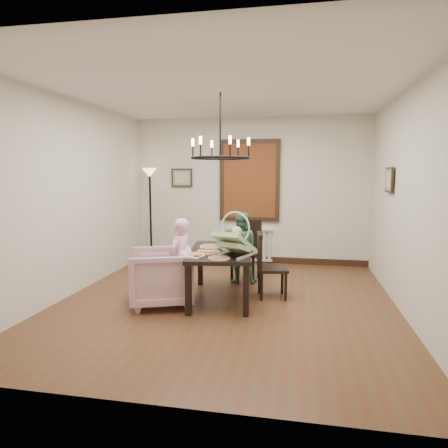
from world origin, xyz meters
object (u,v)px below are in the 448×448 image
(chair_right, at_px, (273,265))
(drinking_glass, at_px, (224,244))
(seated_man, at_px, (240,253))
(dining_table, at_px, (220,256))
(baby_bouncer, at_px, (235,241))
(floor_lamp, at_px, (151,217))
(elderly_woman, at_px, (180,268))
(armchair, at_px, (161,277))
(chair_far, at_px, (246,250))

(chair_right, bearing_deg, drinking_glass, 88.34)
(seated_man, bearing_deg, drinking_glass, 75.09)
(dining_table, bearing_deg, drinking_glass, 70.40)
(baby_bouncer, xyz_separation_m, floor_lamp, (-2.05, 2.38, 0.01))
(chair_right, xyz_separation_m, elderly_woman, (-1.22, -0.46, 0.01))
(dining_table, height_order, floor_lamp, floor_lamp)
(elderly_woman, bearing_deg, chair_right, 125.35)
(seated_man, bearing_deg, baby_bouncer, 89.00)
(dining_table, xyz_separation_m, armchair, (-0.73, -0.38, -0.23))
(dining_table, relative_size, chair_right, 1.70)
(elderly_woman, bearing_deg, armchair, -42.96)
(chair_far, bearing_deg, drinking_glass, -92.65)
(chair_far, xyz_separation_m, floor_lamp, (-2.00, 0.96, 0.41))
(elderly_woman, distance_m, drinking_glass, 0.70)
(drinking_glass, bearing_deg, armchair, -147.09)
(seated_man, height_order, floor_lamp, floor_lamp)
(dining_table, xyz_separation_m, chair_far, (0.21, 1.07, -0.11))
(dining_table, relative_size, seated_man, 1.67)
(baby_bouncer, bearing_deg, drinking_glass, 135.61)
(dining_table, relative_size, elderly_woman, 1.66)
(chair_right, relative_size, baby_bouncer, 1.53)
(chair_right, height_order, elderly_woman, elderly_woman)
(chair_right, xyz_separation_m, armchair, (-1.44, -0.60, -0.09))
(dining_table, xyz_separation_m, elderly_woman, (-0.51, -0.24, -0.13))
(chair_far, height_order, baby_bouncer, baby_bouncer)
(elderly_woman, height_order, baby_bouncer, baby_bouncer)
(chair_far, xyz_separation_m, baby_bouncer, (0.05, -1.42, 0.40))
(chair_right, height_order, floor_lamp, floor_lamp)
(chair_right, relative_size, seated_man, 0.98)
(elderly_woman, relative_size, drinking_glass, 6.86)
(floor_lamp, bearing_deg, armchair, -66.11)
(seated_man, bearing_deg, dining_table, 74.75)
(chair_far, bearing_deg, seated_man, -101.33)
(armchair, bearing_deg, baby_bouncer, 71.55)
(chair_far, xyz_separation_m, armchair, (-0.94, -1.45, -0.12))
(chair_far, xyz_separation_m, seated_man, (-0.06, -0.17, -0.02))
(dining_table, height_order, seated_man, seated_man)
(armchair, distance_m, elderly_woman, 0.28)
(seated_man, bearing_deg, chair_right, 123.45)
(elderly_woman, bearing_deg, chair_far, 165.97)
(elderly_woman, height_order, seated_man, elderly_woman)
(floor_lamp, bearing_deg, dining_table, -48.39)
(chair_far, relative_size, chair_right, 1.07)
(chair_far, height_order, armchair, chair_far)
(baby_bouncer, xyz_separation_m, drinking_glass, (-0.23, 0.46, -0.13))
(seated_man, xyz_separation_m, drinking_glass, (-0.12, -0.79, 0.29))
(dining_table, height_order, chair_far, chair_far)
(floor_lamp, bearing_deg, chair_right, -35.84)
(floor_lamp, bearing_deg, elderly_woman, -60.44)
(chair_right, height_order, baby_bouncer, baby_bouncer)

